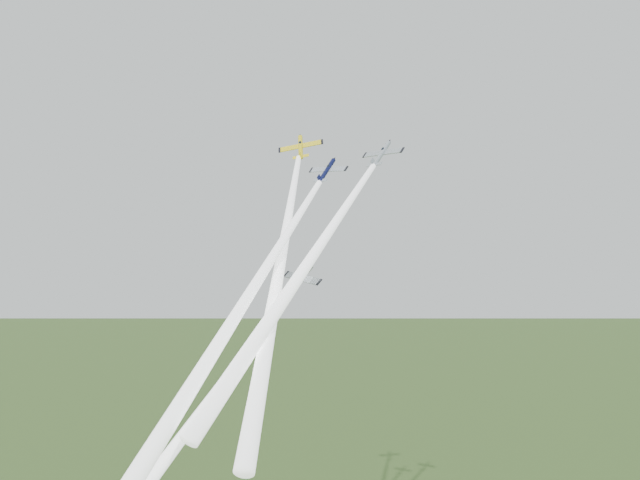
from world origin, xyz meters
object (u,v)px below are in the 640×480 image
(plane_navy, at_px, (327,170))
(plane_silver_right, at_px, (381,154))
(plane_silver_low, at_px, (300,280))
(plane_yellow, at_px, (301,147))

(plane_navy, height_order, plane_silver_right, plane_silver_right)
(plane_silver_low, bearing_deg, plane_navy, 101.49)
(plane_yellow, distance_m, plane_silver_low, 31.07)
(plane_yellow, bearing_deg, plane_silver_low, -82.23)
(plane_yellow, distance_m, plane_navy, 14.68)
(plane_navy, relative_size, plane_silver_right, 0.91)
(plane_silver_right, relative_size, plane_silver_low, 1.01)
(plane_silver_low, bearing_deg, plane_silver_right, 73.65)
(plane_silver_right, xyz_separation_m, plane_silver_low, (-8.60, -13.44, -21.56))
(plane_yellow, xyz_separation_m, plane_navy, (10.33, -8.79, -5.60))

